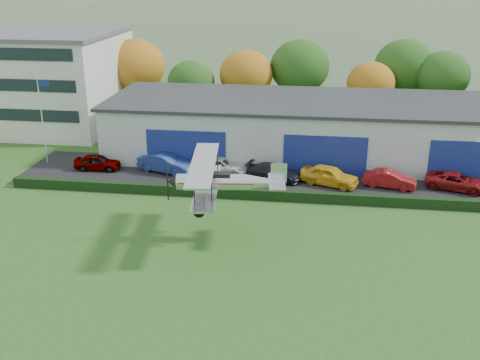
# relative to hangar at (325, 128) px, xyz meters

# --- Properties ---
(ground) EXTENTS (300.00, 300.00, 0.00)m
(ground) POSITION_rel_hangar_xyz_m (-5.00, -27.98, -2.66)
(ground) COLOR #28581B
(ground) RESTS_ON ground
(apron) EXTENTS (48.00, 9.00, 0.05)m
(apron) POSITION_rel_hangar_xyz_m (-2.00, -6.98, -2.63)
(apron) COLOR black
(apron) RESTS_ON ground
(hedge) EXTENTS (46.00, 0.60, 0.80)m
(hedge) POSITION_rel_hangar_xyz_m (-2.00, -11.78, -2.26)
(hedge) COLOR black
(hedge) RESTS_ON ground
(hangar) EXTENTS (40.60, 12.60, 5.30)m
(hangar) POSITION_rel_hangar_xyz_m (0.00, 0.00, 0.00)
(hangar) COLOR #B2B7BC
(hangar) RESTS_ON ground
(office_block) EXTENTS (20.60, 15.60, 10.40)m
(office_block) POSITION_rel_hangar_xyz_m (-33.00, 7.02, 2.56)
(office_block) COLOR silver
(office_block) RESTS_ON ground
(flagpole) EXTENTS (1.05, 0.10, 8.00)m
(flagpole) POSITION_rel_hangar_xyz_m (-24.88, -5.98, 2.13)
(flagpole) COLOR silver
(flagpole) RESTS_ON ground
(tree_belt) EXTENTS (75.70, 13.22, 10.12)m
(tree_belt) POSITION_rel_hangar_xyz_m (-4.15, 12.64, 2.95)
(tree_belt) COLOR #3D2614
(tree_belt) RESTS_ON ground
(distant_hills) EXTENTS (430.00, 196.00, 56.00)m
(distant_hills) POSITION_rel_hangar_xyz_m (-9.38, 112.02, -15.70)
(distant_hills) COLOR #4C6642
(distant_hills) RESTS_ON ground
(car_0) EXTENTS (4.07, 1.76, 1.37)m
(car_0) POSITION_rel_hangar_xyz_m (-19.77, -7.07, -1.92)
(car_0) COLOR gray
(car_0) RESTS_ON apron
(car_1) EXTENTS (5.26, 3.18, 1.64)m
(car_1) POSITION_rel_hangar_xyz_m (-13.64, -6.84, -1.79)
(car_1) COLOR navy
(car_1) RESTS_ON apron
(car_2) EXTENTS (5.17, 3.02, 1.35)m
(car_2) POSITION_rel_hangar_xyz_m (-8.70, -6.52, -1.93)
(car_2) COLOR silver
(car_2) RESTS_ON apron
(car_3) EXTENTS (5.01, 3.02, 1.36)m
(car_3) POSITION_rel_hangar_xyz_m (-4.16, -7.52, -1.93)
(car_3) COLOR black
(car_3) RESTS_ON apron
(car_4) EXTENTS (5.12, 3.52, 1.62)m
(car_4) POSITION_rel_hangar_xyz_m (0.43, -8.04, -1.80)
(car_4) COLOR gold
(car_4) RESTS_ON apron
(car_5) EXTENTS (4.39, 2.33, 1.37)m
(car_5) POSITION_rel_hangar_xyz_m (5.27, -7.95, -1.92)
(car_5) COLOR maroon
(car_5) RESTS_ON apron
(car_6) EXTENTS (5.26, 3.54, 1.34)m
(car_6) POSITION_rel_hangar_xyz_m (10.56, -7.68, -1.94)
(car_6) COLOR maroon
(car_6) RESTS_ON apron
(biplane) EXTENTS (7.66, 8.79, 3.28)m
(biplane) POSITION_rel_hangar_xyz_m (-6.72, -18.75, 1.43)
(biplane) COLOR silver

